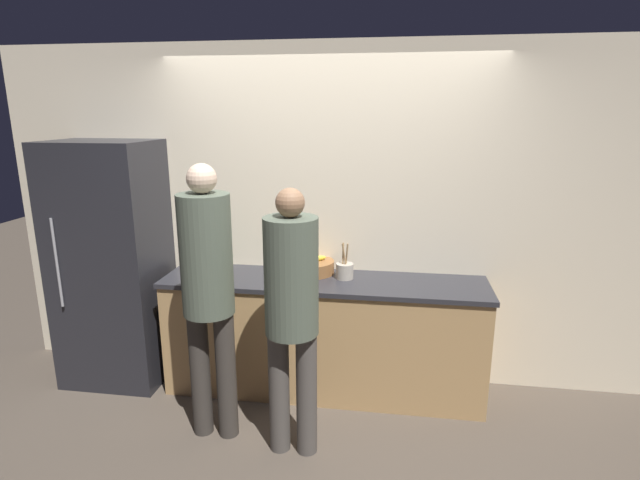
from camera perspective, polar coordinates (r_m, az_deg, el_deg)
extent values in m
plane|color=#4C4238|center=(3.81, -0.32, -19.02)|extent=(14.00, 14.00, 0.00)
cube|color=beige|center=(3.87, 1.07, 2.55)|extent=(5.20, 0.06, 2.60)
cube|color=tan|center=(3.88, 0.45, -10.99)|extent=(2.37, 0.57, 0.86)
cube|color=#28282D|center=(3.71, 0.46, -4.73)|extent=(2.40, 0.60, 0.03)
cube|color=#232328|center=(4.21, -22.64, -2.56)|extent=(0.77, 0.61, 1.89)
cylinder|color=#99999E|center=(4.06, -27.86, -2.36)|extent=(0.02, 0.02, 0.66)
cylinder|color=#38332D|center=(3.48, -13.52, -14.58)|extent=(0.13, 0.13, 0.87)
cylinder|color=#38332D|center=(3.42, -10.66, -14.95)|extent=(0.13, 0.13, 0.87)
cylinder|color=#515B4C|center=(3.14, -12.89, -1.68)|extent=(0.32, 0.32, 0.76)
sphere|color=beige|center=(3.04, -13.39, 6.85)|extent=(0.18, 0.18, 0.18)
cylinder|color=#4C4742|center=(3.27, -4.69, -16.85)|extent=(0.13, 0.13, 0.81)
cylinder|color=#4C4742|center=(3.23, -1.50, -17.14)|extent=(0.13, 0.13, 0.81)
cylinder|color=#515B4C|center=(2.92, -3.31, -4.21)|extent=(0.32, 0.32, 0.71)
sphere|color=#936B4C|center=(2.81, -3.44, 4.29)|extent=(0.17, 0.17, 0.17)
cylinder|color=brown|center=(3.83, -0.97, -3.08)|extent=(0.35, 0.35, 0.10)
ellipsoid|color=yellow|center=(3.80, -0.33, -2.12)|extent=(0.15, 0.12, 0.04)
cylinder|color=#ADA393|center=(3.71, 2.84, -3.56)|extent=(0.13, 0.13, 0.11)
cylinder|color=#99754C|center=(3.68, 2.64, -2.05)|extent=(0.01, 0.05, 0.22)
cylinder|color=#99754C|center=(3.68, 3.05, -2.04)|extent=(0.03, 0.04, 0.22)
cylinder|color=#99754C|center=(3.66, 2.84, -2.11)|extent=(0.05, 0.01, 0.22)
cylinder|color=#333338|center=(3.79, -13.26, -3.29)|extent=(0.05, 0.05, 0.14)
cylinder|color=#333338|center=(3.77, -13.34, -1.95)|extent=(0.02, 0.02, 0.04)
cylinder|color=black|center=(3.76, -13.37, -1.51)|extent=(0.03, 0.03, 0.02)
cylinder|color=gold|center=(3.72, -11.65, -3.90)|extent=(0.07, 0.07, 0.10)
cylinder|color=#9E6042|center=(3.88, -10.87, -3.19)|extent=(0.11, 0.11, 0.09)
sphere|color=#2D6B33|center=(3.85, -10.95, -1.74)|extent=(0.14, 0.14, 0.14)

